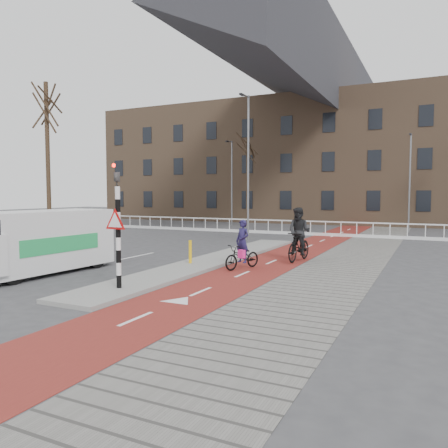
% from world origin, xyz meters
% --- Properties ---
extents(ground, '(120.00, 120.00, 0.00)m').
position_xyz_m(ground, '(0.00, 0.00, 0.00)').
color(ground, '#38383A').
rests_on(ground, ground).
extents(bike_lane, '(2.50, 60.00, 0.01)m').
position_xyz_m(bike_lane, '(1.50, 10.00, 0.01)').
color(bike_lane, maroon).
rests_on(bike_lane, ground).
extents(sidewalk, '(3.00, 60.00, 0.01)m').
position_xyz_m(sidewalk, '(4.30, 10.00, 0.01)').
color(sidewalk, slate).
rests_on(sidewalk, ground).
extents(curb_island, '(1.80, 16.00, 0.12)m').
position_xyz_m(curb_island, '(-0.70, 4.00, 0.06)').
color(curb_island, gray).
rests_on(curb_island, ground).
extents(traffic_signal, '(0.80, 0.80, 3.68)m').
position_xyz_m(traffic_signal, '(-0.60, -2.02, 1.99)').
color(traffic_signal, black).
rests_on(traffic_signal, curb_island).
extents(bollard, '(0.12, 0.12, 0.89)m').
position_xyz_m(bollard, '(-0.98, 2.69, 0.56)').
color(bollard, '#EDB20D').
rests_on(bollard, curb_island).
extents(cyclist_near, '(1.16, 1.84, 1.83)m').
position_xyz_m(cyclist_near, '(1.09, 2.97, 0.62)').
color(cyclist_near, black).
rests_on(cyclist_near, bike_lane).
extents(cyclist_far, '(1.04, 2.16, 2.22)m').
position_xyz_m(cyclist_far, '(2.45, 5.68, 0.93)').
color(cyclist_far, black).
rests_on(cyclist_far, bike_lane).
extents(van, '(2.33, 5.21, 2.19)m').
position_xyz_m(van, '(-4.97, -0.87, 1.16)').
color(van, silver).
rests_on(van, ground).
extents(railing, '(28.00, 0.10, 0.99)m').
position_xyz_m(railing, '(-5.00, 17.00, 0.31)').
color(railing, silver).
rests_on(railing, ground).
extents(townhouse_row, '(46.00, 10.00, 15.90)m').
position_xyz_m(townhouse_row, '(-3.00, 32.00, 7.81)').
color(townhouse_row, '#7F6047').
rests_on(townhouse_row, ground).
extents(tree_left, '(0.25, 0.25, 9.18)m').
position_xyz_m(tree_left, '(-12.82, 6.73, 4.59)').
color(tree_left, '#2E2214').
rests_on(tree_left, ground).
extents(tree_mid, '(0.22, 0.22, 7.62)m').
position_xyz_m(tree_mid, '(-7.36, 23.61, 3.81)').
color(tree_mid, '#2E2214').
rests_on(tree_mid, ground).
extents(streetlight_near, '(0.12, 0.12, 8.47)m').
position_xyz_m(streetlight_near, '(-2.45, 11.99, 4.23)').
color(streetlight_near, slate).
rests_on(streetlight_near, ground).
extents(streetlight_left, '(0.12, 0.12, 7.39)m').
position_xyz_m(streetlight_left, '(-8.68, 23.23, 3.70)').
color(streetlight_left, slate).
rests_on(streetlight_left, ground).
extents(streetlight_right, '(0.12, 0.12, 7.09)m').
position_xyz_m(streetlight_right, '(5.78, 22.63, 3.55)').
color(streetlight_right, slate).
rests_on(streetlight_right, ground).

